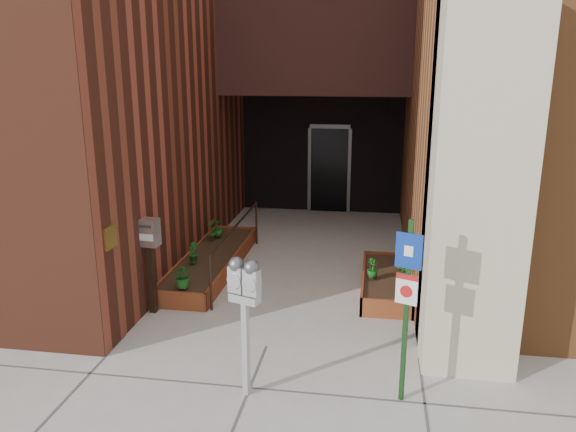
% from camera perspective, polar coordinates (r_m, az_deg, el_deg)
% --- Properties ---
extents(ground, '(80.00, 80.00, 0.00)m').
position_cam_1_polar(ground, '(7.71, -2.24, -13.12)').
color(ground, '#9E9991').
rests_on(ground, ground).
extents(architecture, '(20.00, 14.60, 10.00)m').
position_cam_1_polar(architecture, '(13.68, 2.73, 20.82)').
color(architecture, '#602A1B').
rests_on(architecture, ground).
extents(planter_left, '(0.90, 3.60, 0.30)m').
position_cam_1_polar(planter_left, '(10.40, -7.76, -4.69)').
color(planter_left, maroon).
rests_on(planter_left, ground).
extents(planter_right, '(0.80, 2.20, 0.30)m').
position_cam_1_polar(planter_right, '(9.53, 9.93, -6.70)').
color(planter_right, maroon).
rests_on(planter_right, ground).
extents(handrail, '(0.04, 3.34, 0.90)m').
position_cam_1_polar(handrail, '(10.03, -5.23, -1.67)').
color(handrail, black).
rests_on(handrail, ground).
extents(parking_meter, '(0.38, 0.24, 1.65)m').
position_cam_1_polar(parking_meter, '(6.17, -4.44, -7.57)').
color(parking_meter, '#B4B4B7').
rests_on(parking_meter, ground).
extents(sign_post, '(0.27, 0.12, 2.11)m').
position_cam_1_polar(sign_post, '(6.17, 11.98, -7.65)').
color(sign_post, '#133312').
rests_on(sign_post, ground).
extents(payment_dropbox, '(0.31, 0.25, 1.47)m').
position_cam_1_polar(payment_dropbox, '(8.53, -13.89, -2.93)').
color(payment_dropbox, black).
rests_on(payment_dropbox, ground).
extents(shrub_left_a, '(0.41, 0.41, 0.39)m').
position_cam_1_polar(shrub_left_a, '(8.84, -10.59, -5.97)').
color(shrub_left_a, '#1A5C1A').
rests_on(shrub_left_a, planter_left).
extents(shrub_left_b, '(0.27, 0.27, 0.35)m').
position_cam_1_polar(shrub_left_b, '(9.91, -9.65, -3.69)').
color(shrub_left_b, '#17511B').
rests_on(shrub_left_b, planter_left).
extents(shrub_left_c, '(0.26, 0.26, 0.35)m').
position_cam_1_polar(shrub_left_c, '(11.30, -7.16, -1.21)').
color(shrub_left_c, '#1B5F1B').
rests_on(shrub_left_c, planter_left).
extents(shrub_left_d, '(0.30, 0.30, 0.41)m').
position_cam_1_polar(shrub_left_d, '(11.12, -7.79, -1.33)').
color(shrub_left_d, '#245518').
rests_on(shrub_left_d, planter_left).
extents(shrub_right_a, '(0.26, 0.26, 0.32)m').
position_cam_1_polar(shrub_right_a, '(9.20, 8.60, -5.27)').
color(shrub_right_a, '#164E18').
rests_on(shrub_right_a, planter_right).
extents(shrub_right_b, '(0.24, 0.24, 0.37)m').
position_cam_1_polar(shrub_right_b, '(8.89, 11.69, -6.00)').
color(shrub_right_b, '#195618').
rests_on(shrub_right_b, planter_right).
extents(shrub_right_c, '(0.30, 0.30, 0.30)m').
position_cam_1_polar(shrub_right_c, '(9.68, 11.49, -4.40)').
color(shrub_right_c, '#21601B').
rests_on(shrub_right_c, planter_right).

